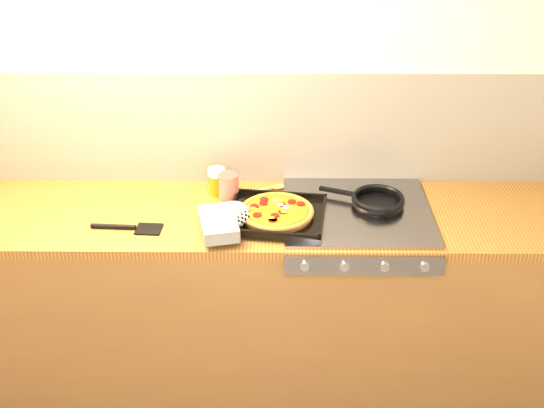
{
  "coord_description": "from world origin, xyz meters",
  "views": [
    {
      "loc": [
        0.12,
        -1.32,
        2.31
      ],
      "look_at": [
        0.1,
        1.08,
        0.95
      ],
      "focal_mm": 45.0,
      "sensor_mm": 36.0,
      "label": 1
    }
  ],
  "objects_px": {
    "tomato_can": "(229,187)",
    "pizza_on_tray": "(261,215)",
    "frying_pan": "(377,200)",
    "juice_glass": "(217,181)"
  },
  "relations": [
    {
      "from": "tomato_can",
      "to": "pizza_on_tray",
      "type": "bearing_deg",
      "value": -54.36
    },
    {
      "from": "frying_pan",
      "to": "juice_glass",
      "type": "xyz_separation_m",
      "value": [
        -0.67,
        0.11,
        0.03
      ]
    },
    {
      "from": "juice_glass",
      "to": "tomato_can",
      "type": "bearing_deg",
      "value": -44.68
    },
    {
      "from": "frying_pan",
      "to": "juice_glass",
      "type": "distance_m",
      "value": 0.68
    },
    {
      "from": "frying_pan",
      "to": "tomato_can",
      "type": "distance_m",
      "value": 0.62
    },
    {
      "from": "frying_pan",
      "to": "pizza_on_tray",
      "type": "bearing_deg",
      "value": -164.35
    },
    {
      "from": "pizza_on_tray",
      "to": "frying_pan",
      "type": "bearing_deg",
      "value": 15.65
    },
    {
      "from": "pizza_on_tray",
      "to": "juice_glass",
      "type": "distance_m",
      "value": 0.32
    },
    {
      "from": "pizza_on_tray",
      "to": "frying_pan",
      "type": "xyz_separation_m",
      "value": [
        0.48,
        0.13,
        -0.01
      ]
    },
    {
      "from": "pizza_on_tray",
      "to": "frying_pan",
      "type": "distance_m",
      "value": 0.5
    }
  ]
}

